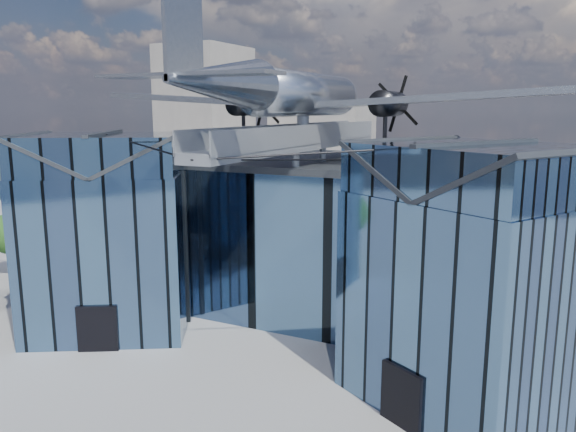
% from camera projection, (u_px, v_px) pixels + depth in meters
% --- Properties ---
extents(ground_plane, '(120.00, 120.00, 0.00)m').
position_uv_depth(ground_plane, '(272.00, 348.00, 31.34)').
color(ground_plane, gray).
extents(museum, '(32.88, 24.50, 17.60)m').
position_uv_depth(museum, '(315.00, 232.00, 35.43)').
color(museum, '#426186').
rests_on(museum, ground).
extents(bg_towers, '(77.00, 24.50, 26.00)m').
position_uv_depth(bg_towers, '(461.00, 133.00, 73.35)').
color(bg_towers, slate).
rests_on(bg_towers, ground).
extents(tree_side_w, '(4.20, 4.20, 5.07)m').
position_uv_depth(tree_side_w, '(10.00, 234.00, 44.36)').
color(tree_side_w, '#302213').
rests_on(tree_side_w, ground).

